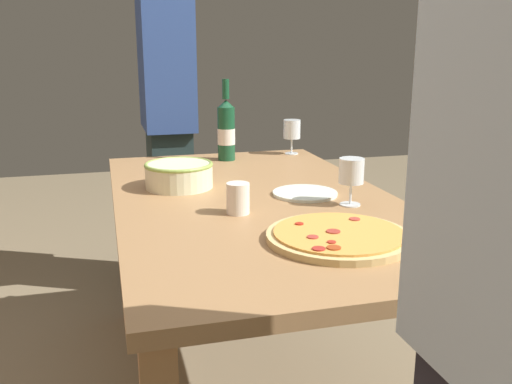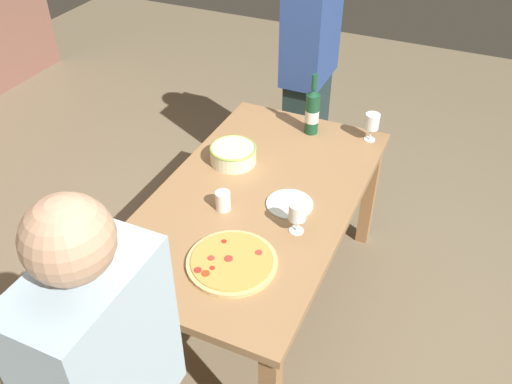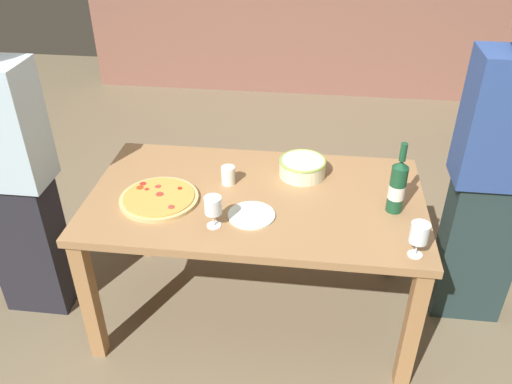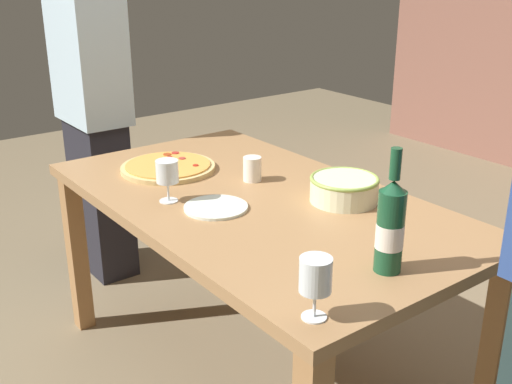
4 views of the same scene
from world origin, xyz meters
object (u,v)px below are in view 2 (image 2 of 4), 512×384
serving_bowl (233,154)px  wine_glass_near_pizza (372,122)px  wine_bottle (312,111)px  cup_amber (223,201)px  pizza (232,262)px  side_plate (290,204)px  person_guest_left (309,73)px  wine_glass_by_bottle (298,212)px  dining_table (256,211)px

serving_bowl → wine_glass_near_pizza: bearing=-49.8°
wine_bottle → cup_amber: 0.81m
pizza → side_plate: size_ratio=1.72×
wine_glass_near_pizza → person_guest_left: size_ratio=0.09×
pizza → wine_bottle: bearing=2.8°
serving_bowl → person_guest_left: person_guest_left is taller
pizza → wine_glass_near_pizza: bearing=-12.8°
pizza → wine_glass_near_pizza: wine_glass_near_pizza is taller
pizza → person_guest_left: person_guest_left is taller
cup_amber → pizza: bearing=-147.3°
serving_bowl → person_guest_left: size_ratio=0.14×
wine_glass_by_bottle → side_plate: 0.21m
pizza → person_guest_left: (1.58, 0.25, 0.09)m
wine_glass_near_pizza → wine_bottle: bearing=100.2°
dining_table → pizza: pizza is taller
wine_bottle → wine_glass_by_bottle: 0.83m
serving_bowl → cup_amber: 0.38m
serving_bowl → side_plate: bearing=-117.8°
pizza → wine_bottle: wine_bottle is taller
wine_glass_by_bottle → cup_amber: (0.00, 0.36, -0.06)m
wine_glass_near_pizza → cup_amber: size_ratio=1.69×
dining_table → cup_amber: 0.23m
wine_glass_near_pizza → person_guest_left: (0.43, 0.51, -0.01)m
cup_amber → side_plate: bearing=-59.9°
wine_bottle → wine_glass_near_pizza: (0.06, -0.32, -0.02)m
wine_bottle → wine_glass_near_pizza: size_ratio=2.21×
dining_table → side_plate: 0.20m
pizza → wine_glass_by_bottle: (0.29, -0.17, 0.09)m
wine_bottle → side_plate: 0.66m
cup_amber → person_guest_left: (1.28, 0.06, 0.06)m
person_guest_left → dining_table: bearing=-0.0°
side_plate → serving_bowl: bearing=62.2°
wine_bottle → cup_amber: (-0.79, 0.14, -0.09)m
wine_bottle → serving_bowl: bearing=148.7°
wine_bottle → wine_glass_near_pizza: wine_bottle is taller
wine_bottle → wine_glass_by_bottle: bearing=-164.6°
person_guest_left → side_plate: bearing=8.3°
serving_bowl → side_plate: serving_bowl is taller
dining_table → wine_glass_near_pizza: 0.81m
wine_bottle → person_guest_left: bearing=21.8°
pizza → serving_bowl: 0.73m
wine_glass_by_bottle → person_guest_left: size_ratio=0.09×
wine_glass_near_pizza → cup_amber: wine_glass_near_pizza is taller
wine_glass_near_pizza → wine_glass_by_bottle: wine_glass_near_pizza is taller
wine_glass_by_bottle → wine_glass_near_pizza: bearing=-6.4°
wine_bottle → wine_glass_by_bottle: wine_bottle is taller
wine_bottle → person_guest_left: (0.49, 0.19, -0.03)m
pizza → wine_bottle: 1.10m
side_plate → person_guest_left: 1.17m
pizza → side_plate: 0.46m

